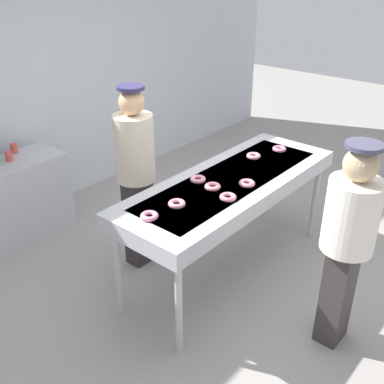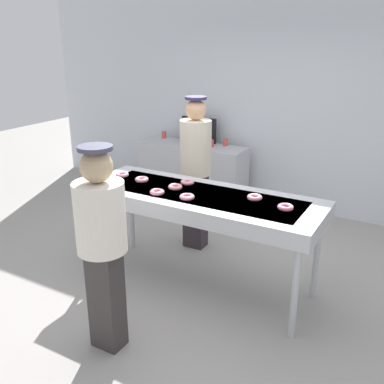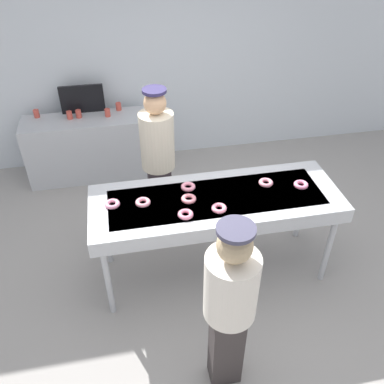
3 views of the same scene
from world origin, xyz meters
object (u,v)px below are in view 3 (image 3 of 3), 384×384
object	(u,v)px
strawberry_donut_7	(266,183)
menu_display	(82,99)
worker_baker	(158,157)
fryer_conveyor	(216,204)
strawberry_donut_2	(219,208)
paper_cup_2	(36,114)
paper_cup_0	(119,106)
paper_cup_3	(108,113)
strawberry_donut_1	(186,214)
strawberry_donut_3	(189,199)
strawberry_donut_0	(112,204)
customer_waiting	(230,301)
strawberry_donut_5	(143,202)
paper_cup_4	(79,114)
strawberry_donut_6	(188,187)
paper_cup_1	(69,115)
strawberry_donut_4	(301,185)
prep_counter	(89,148)

from	to	relation	value
strawberry_donut_7	menu_display	distance (m)	2.74
worker_baker	fryer_conveyor	bearing A→B (deg)	116.28
strawberry_donut_2	paper_cup_2	size ratio (longest dim) A/B	1.35
paper_cup_0	paper_cup_3	xyz separation A→B (m)	(-0.15, -0.16, 0.00)
fryer_conveyor	worker_baker	size ratio (longest dim) A/B	1.33
strawberry_donut_1	strawberry_donut_3	bearing A→B (deg)	71.86
strawberry_donut_0	customer_waiting	bearing A→B (deg)	-57.94
strawberry_donut_5	strawberry_donut_3	bearing A→B (deg)	-4.21
strawberry_donut_0	paper_cup_4	bearing A→B (deg)	99.81
fryer_conveyor	strawberry_donut_3	distance (m)	0.27
strawberry_donut_6	paper_cup_1	xyz separation A→B (m)	(-1.17, 1.89, -0.08)
menu_display	paper_cup_3	bearing A→B (deg)	-31.31
strawberry_donut_5	strawberry_donut_7	size ratio (longest dim) A/B	1.00
customer_waiting	strawberry_donut_7	bearing A→B (deg)	76.37
strawberry_donut_2	strawberry_donut_5	size ratio (longest dim) A/B	1.00
strawberry_donut_4	worker_baker	xyz separation A→B (m)	(-1.26, 0.72, 0.02)
strawberry_donut_6	fryer_conveyor	bearing A→B (deg)	-38.47
strawberry_donut_2	strawberry_donut_5	bearing A→B (deg)	161.96
strawberry_donut_7	paper_cup_1	xyz separation A→B (m)	(-1.90, 1.97, -0.08)
strawberry_donut_7	paper_cup_4	world-z (taller)	strawberry_donut_7
strawberry_donut_4	fryer_conveyor	bearing A→B (deg)	-179.36
strawberry_donut_1	menu_display	distance (m)	2.60
strawberry_donut_1	strawberry_donut_4	distance (m)	1.16
strawberry_donut_6	prep_counter	distance (m)	2.17
strawberry_donut_3	strawberry_donut_5	xyz separation A→B (m)	(-0.41, 0.03, 0.00)
strawberry_donut_7	worker_baker	xyz separation A→B (m)	(-0.95, 0.62, 0.02)
worker_baker	paper_cup_3	world-z (taller)	worker_baker
paper_cup_4	prep_counter	bearing A→B (deg)	-41.99
strawberry_donut_0	prep_counter	bearing A→B (deg)	98.30
strawberry_donut_0	strawberry_donut_7	xyz separation A→B (m)	(1.44, 0.05, 0.00)
prep_counter	paper_cup_1	bearing A→B (deg)	166.27
strawberry_donut_6	prep_counter	size ratio (longest dim) A/B	0.08
prep_counter	paper_cup_4	distance (m)	0.48
strawberry_donut_7	paper_cup_3	xyz separation A→B (m)	(-1.43, 1.95, -0.08)
strawberry_donut_0	strawberry_donut_6	xyz separation A→B (m)	(0.71, 0.13, 0.00)
fryer_conveyor	strawberry_donut_2	world-z (taller)	strawberry_donut_2
strawberry_donut_3	strawberry_donut_7	xyz separation A→B (m)	(0.76, 0.11, 0.00)
fryer_conveyor	paper_cup_1	xyz separation A→B (m)	(-1.40, 2.07, 0.02)
strawberry_donut_3	paper_cup_3	distance (m)	2.16
customer_waiting	paper_cup_3	world-z (taller)	customer_waiting
strawberry_donut_7	menu_display	size ratio (longest dim) A/B	0.24
strawberry_donut_2	strawberry_donut_7	xyz separation A→B (m)	(0.53, 0.29, 0.00)
strawberry_donut_2	menu_display	distance (m)	2.70
strawberry_donut_5	menu_display	size ratio (longest dim) A/B	0.24
paper_cup_4	paper_cup_3	bearing A→B (deg)	-5.86
strawberry_donut_0	menu_display	world-z (taller)	menu_display
strawberry_donut_4	paper_cup_1	xyz separation A→B (m)	(-2.22, 2.06, -0.08)
strawberry_donut_6	paper_cup_0	distance (m)	2.10
strawberry_donut_5	strawberry_donut_7	xyz separation A→B (m)	(1.17, 0.08, 0.00)
worker_baker	paper_cup_4	xyz separation A→B (m)	(-0.85, 1.36, -0.09)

